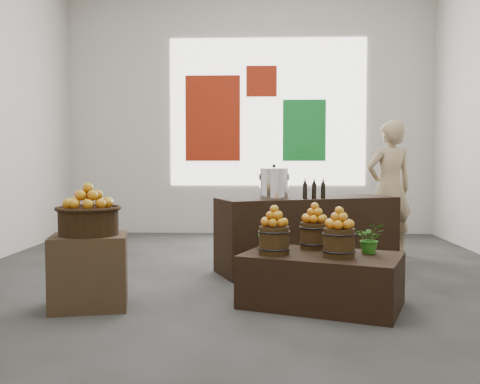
{
  "coord_description": "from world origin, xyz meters",
  "views": [
    {
      "loc": [
        0.19,
        -5.34,
        1.18
      ],
      "look_at": [
        -0.0,
        -0.4,
        0.9
      ],
      "focal_mm": 40.0,
      "sensor_mm": 36.0,
      "label": 1
    }
  ],
  "objects_px": {
    "display_table": "(322,280)",
    "shopper": "(389,189)",
    "wicker_basket": "(88,222)",
    "crate": "(89,271)",
    "stock_pot_left": "(274,184)",
    "counter": "(307,234)"
  },
  "relations": [
    {
      "from": "display_table",
      "to": "shopper",
      "type": "height_order",
      "value": "shopper"
    },
    {
      "from": "wicker_basket",
      "to": "crate",
      "type": "bearing_deg",
      "value": 0.0
    },
    {
      "from": "shopper",
      "to": "crate",
      "type": "bearing_deg",
      "value": 22.99
    },
    {
      "from": "wicker_basket",
      "to": "display_table",
      "type": "distance_m",
      "value": 1.95
    },
    {
      "from": "crate",
      "to": "wicker_basket",
      "type": "height_order",
      "value": "wicker_basket"
    },
    {
      "from": "crate",
      "to": "shopper",
      "type": "xyz_separation_m",
      "value": [
        2.99,
        2.5,
        0.55
      ]
    },
    {
      "from": "stock_pot_left",
      "to": "shopper",
      "type": "xyz_separation_m",
      "value": [
        1.47,
        1.08,
        -0.1
      ]
    },
    {
      "from": "wicker_basket",
      "to": "counter",
      "type": "relative_size",
      "value": 0.24
    },
    {
      "from": "stock_pot_left",
      "to": "crate",
      "type": "bearing_deg",
      "value": -137.1
    },
    {
      "from": "wicker_basket",
      "to": "display_table",
      "type": "bearing_deg",
      "value": 3.86
    },
    {
      "from": "stock_pot_left",
      "to": "shopper",
      "type": "distance_m",
      "value": 1.82
    },
    {
      "from": "wicker_basket",
      "to": "counter",
      "type": "xyz_separation_m",
      "value": [
        1.9,
        1.57,
        -0.3
      ]
    },
    {
      "from": "wicker_basket",
      "to": "counter",
      "type": "distance_m",
      "value": 2.48
    },
    {
      "from": "crate",
      "to": "shopper",
      "type": "height_order",
      "value": "shopper"
    },
    {
      "from": "wicker_basket",
      "to": "display_table",
      "type": "height_order",
      "value": "wicker_basket"
    },
    {
      "from": "stock_pot_left",
      "to": "shopper",
      "type": "height_order",
      "value": "shopper"
    },
    {
      "from": "display_table",
      "to": "counter",
      "type": "bearing_deg",
      "value": 110.57
    },
    {
      "from": "display_table",
      "to": "stock_pot_left",
      "type": "relative_size",
      "value": 4.11
    },
    {
      "from": "counter",
      "to": "display_table",
      "type": "bearing_deg",
      "value": -112.68
    },
    {
      "from": "wicker_basket",
      "to": "stock_pot_left",
      "type": "height_order",
      "value": "stock_pot_left"
    },
    {
      "from": "counter",
      "to": "shopper",
      "type": "xyz_separation_m",
      "value": [
        1.1,
        0.93,
        0.45
      ]
    },
    {
      "from": "display_table",
      "to": "counter",
      "type": "relative_size",
      "value": 0.64
    }
  ]
}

